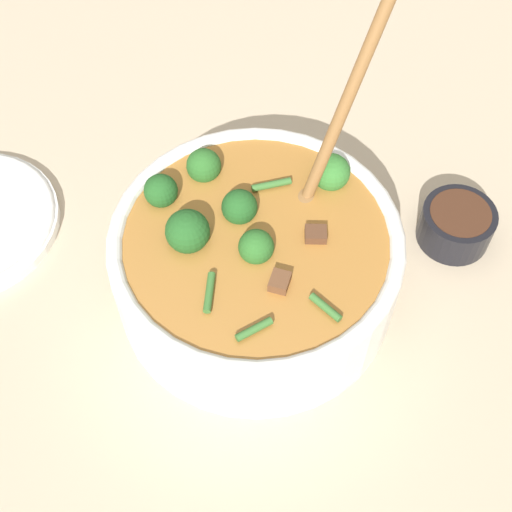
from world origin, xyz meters
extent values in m
plane|color=#C6B293|center=(0.00, 0.00, 0.00)|extent=(4.00, 4.00, 0.00)
cylinder|color=white|center=(0.00, 0.00, 0.05)|extent=(0.28, 0.28, 0.09)
torus|color=white|center=(0.00, 0.00, 0.09)|extent=(0.28, 0.28, 0.02)
cylinder|color=#B27533|center=(0.00, 0.00, 0.07)|extent=(0.26, 0.26, 0.06)
sphere|color=#2D6B28|center=(-0.06, -0.08, 0.10)|extent=(0.03, 0.03, 0.03)
cylinder|color=#6B9956|center=(-0.06, -0.08, 0.08)|extent=(0.01, 0.01, 0.02)
sphere|color=#387F33|center=(-0.10, 0.04, 0.10)|extent=(0.04, 0.04, 0.04)
cylinder|color=#6B9956|center=(-0.10, 0.04, 0.08)|extent=(0.01, 0.01, 0.02)
sphere|color=#235B23|center=(-0.02, -0.03, 0.10)|extent=(0.03, 0.03, 0.03)
cylinder|color=#6B9956|center=(-0.02, -0.03, 0.08)|extent=(0.01, 0.01, 0.02)
sphere|color=#235B23|center=(0.02, -0.06, 0.11)|extent=(0.04, 0.04, 0.04)
cylinder|color=#6B9956|center=(0.02, -0.06, 0.08)|extent=(0.01, 0.01, 0.02)
sphere|color=#2D6B28|center=(0.01, 0.01, 0.10)|extent=(0.03, 0.03, 0.03)
cylinder|color=#6B9956|center=(0.01, 0.01, 0.08)|extent=(0.01, 0.01, 0.02)
sphere|color=#235B23|center=(-0.01, -0.10, 0.11)|extent=(0.03, 0.03, 0.03)
cylinder|color=#6B9956|center=(-0.01, -0.10, 0.08)|extent=(0.01, 0.01, 0.01)
cube|color=brown|center=(0.04, 0.04, 0.10)|extent=(0.02, 0.02, 0.02)
cube|color=brown|center=(-0.02, 0.05, 0.10)|extent=(0.02, 0.03, 0.02)
cylinder|color=#3D7533|center=(0.05, 0.09, 0.10)|extent=(0.02, 0.03, 0.01)
cylinder|color=#3D7533|center=(-0.06, -0.01, 0.10)|extent=(0.03, 0.04, 0.01)
cylinder|color=#3D7533|center=(0.07, -0.02, 0.10)|extent=(0.04, 0.02, 0.01)
cylinder|color=#3D7533|center=(0.09, 0.04, 0.10)|extent=(0.03, 0.03, 0.01)
ellipsoid|color=olive|center=(-0.07, 0.03, 0.09)|extent=(0.04, 0.03, 0.01)
cylinder|color=olive|center=(-0.11, 0.04, 0.19)|extent=(0.10, 0.05, 0.20)
cylinder|color=black|center=(-0.15, 0.17, 0.02)|extent=(0.08, 0.08, 0.04)
cylinder|color=#472819|center=(-0.15, 0.17, 0.04)|extent=(0.06, 0.06, 0.02)
camera|label=1|loc=(0.36, 0.14, 0.64)|focal=50.00mm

